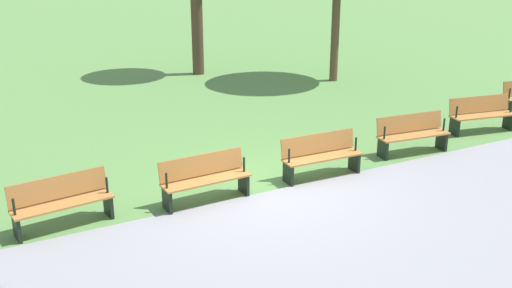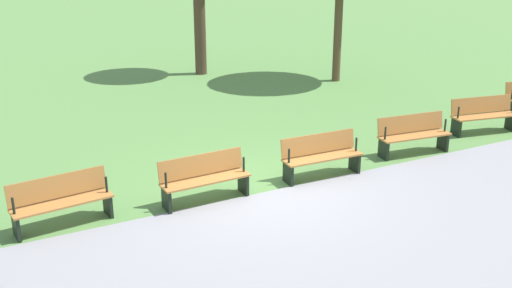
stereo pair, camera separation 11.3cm
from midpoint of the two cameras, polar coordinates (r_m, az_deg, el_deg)
ground_plane at (r=12.35m, az=1.32°, el=-4.19°), size 120.00×120.00×0.00m
path_paving at (r=10.43m, az=7.99°, el=-9.17°), size 32.91×4.84×0.01m
bench_1 at (r=16.55m, az=20.46°, el=2.59°), size 1.78×0.78×0.89m
bench_2 at (r=14.53m, az=14.53°, el=0.91°), size 1.76×0.66×0.89m
bench_3 at (r=12.87m, az=6.28°, el=-1.02°), size 1.74×0.53×0.89m
bench_4 at (r=11.72m, az=-4.53°, el=-3.10°), size 1.74×0.53×0.89m
bench_5 at (r=11.26m, az=-17.30°, el=-5.00°), size 1.76×0.66×0.89m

